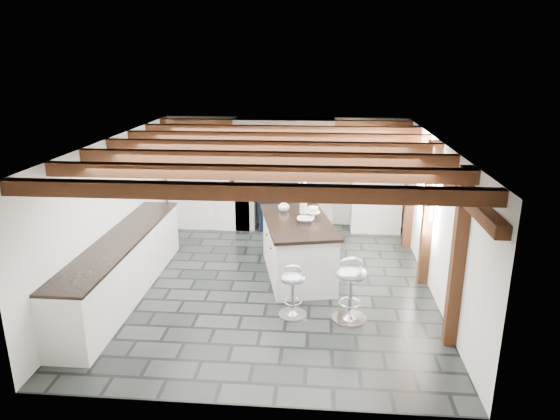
# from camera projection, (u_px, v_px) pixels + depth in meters

# --- Properties ---
(ground) EXTENTS (6.00, 6.00, 0.00)m
(ground) POSITION_uv_depth(u_px,v_px,m) (272.00, 282.00, 8.07)
(ground) COLOR black
(ground) RESTS_ON ground
(room_shell) EXTENTS (6.00, 6.03, 6.00)m
(room_shell) POSITION_uv_depth(u_px,v_px,m) (246.00, 195.00, 9.15)
(room_shell) COLOR white
(room_shell) RESTS_ON ground
(range_cooker) EXTENTS (1.00, 0.63, 0.99)m
(range_cooker) POSITION_uv_depth(u_px,v_px,m) (284.00, 207.00, 10.48)
(range_cooker) COLOR black
(range_cooker) RESTS_ON ground
(kitchen_island) EXTENTS (1.41, 2.12, 1.29)m
(kitchen_island) POSITION_uv_depth(u_px,v_px,m) (297.00, 247.00, 8.19)
(kitchen_island) COLOR white
(kitchen_island) RESTS_ON ground
(bar_stool_near) EXTENTS (0.50, 0.50, 0.89)m
(bar_stool_near) POSITION_uv_depth(u_px,v_px,m) (351.00, 283.00, 6.76)
(bar_stool_near) COLOR silver
(bar_stool_near) RESTS_ON ground
(bar_stool_far) EXTENTS (0.40, 0.40, 0.74)m
(bar_stool_far) POSITION_uv_depth(u_px,v_px,m) (293.00, 285.00, 6.90)
(bar_stool_far) COLOR silver
(bar_stool_far) RESTS_ON ground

